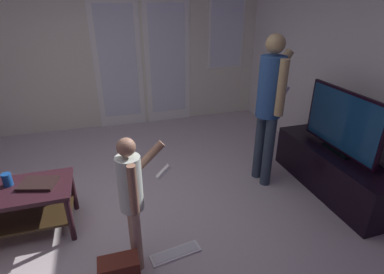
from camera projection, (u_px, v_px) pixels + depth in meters
ground_plane at (120, 225)px, 2.94m from camera, size 5.41×5.29×0.02m
wall_back_with_doors at (105, 43)px, 4.65m from camera, size 5.41×0.09×2.80m
wall_right_plain at (377, 65)px, 3.04m from camera, size 0.06×5.29×2.77m
coffee_table at (16, 202)px, 2.69m from camera, size 0.97×0.53×0.48m
tv_stand at (332, 171)px, 3.37m from camera, size 0.45×1.53×0.48m
flat_screen_tv at (342, 122)px, 3.12m from camera, size 0.08×1.01×0.68m
person_adult at (270, 100)px, 3.23m from camera, size 0.51×0.49×1.69m
person_child at (132, 194)px, 2.24m from camera, size 0.43×0.34×1.14m
backpack at (120, 274)px, 2.25m from camera, size 0.30×0.20×0.26m
loose_keyboard at (176, 253)px, 2.59m from camera, size 0.45×0.20×0.02m
laptop_closed at (38, 183)px, 2.70m from camera, size 0.36×0.30×0.03m
cup_near_edge at (7, 180)px, 2.67m from camera, size 0.08×0.08×0.12m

